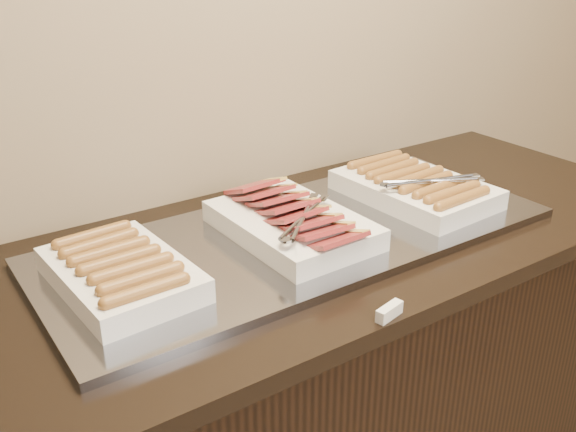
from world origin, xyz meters
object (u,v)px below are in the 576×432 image
object	(u,v)px
counter	(296,395)
warming_tray	(301,236)
dish_left	(121,272)
dish_center	(292,222)
dish_right	(416,187)

from	to	relation	value
counter	warming_tray	size ratio (longest dim) A/B	1.72
dish_left	warming_tray	bearing A→B (deg)	-3.49
dish_left	dish_center	bearing A→B (deg)	-4.00
counter	dish_center	bearing A→B (deg)	-166.09
counter	dish_center	distance (m)	0.50
dish_right	counter	bearing A→B (deg)	176.33
counter	warming_tray	distance (m)	0.46
counter	warming_tray	bearing A→B (deg)	0.00
warming_tray	dish_right	bearing A→B (deg)	-0.54
dish_left	dish_center	xyz separation A→B (m)	(0.41, -0.00, 0.00)
counter	dish_left	world-z (taller)	dish_left
dish_right	warming_tray	bearing A→B (deg)	176.31
warming_tray	dish_left	xyz separation A→B (m)	(-0.43, -0.00, 0.04)
warming_tray	dish_right	distance (m)	0.36
dish_center	dish_right	world-z (taller)	dish_center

